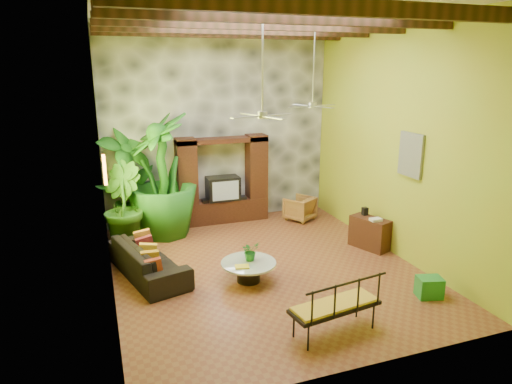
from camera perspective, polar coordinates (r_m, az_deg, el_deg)
name	(u,v)px	position (r m, az deg, el deg)	size (l,w,h in m)	color
ground	(264,267)	(9.62, 1.02, -9.42)	(7.00, 7.00, 0.00)	brown
ceiling	(265,11)	(8.77, 1.19, 21.70)	(6.00, 7.00, 0.02)	silver
back_wall	(218,127)	(12.16, -4.79, 8.12)	(6.00, 0.02, 5.00)	#A7A026
left_wall	(102,159)	(8.31, -18.70, 3.90)	(0.02, 7.00, 5.00)	#A7A026
right_wall	(395,141)	(10.30, 17.02, 6.16)	(0.02, 7.00, 5.00)	#A7A026
stone_accent_wall	(218,127)	(12.10, -4.71, 8.09)	(5.98, 0.10, 4.98)	#3E4046
ceiling_beams	(265,24)	(8.75, 1.18, 20.27)	(5.95, 5.36, 0.22)	#3A1F12
entertainment_center	(223,186)	(12.11, -4.18, 0.70)	(2.40, 0.55, 2.30)	black
ceiling_fan_front	(262,103)	(8.30, 0.81, 11.01)	(1.28, 1.28, 1.86)	#A1A1A6
ceiling_fan_back	(313,96)	(10.49, 7.13, 11.83)	(1.28, 1.28, 1.86)	#A1A1A6
wall_art_mask	(105,170)	(9.37, -18.41, 2.67)	(0.06, 0.32, 0.55)	#BA9115
wall_art_painting	(411,155)	(9.84, 18.79, 4.41)	(0.06, 0.70, 0.90)	teal
sofa	(148,260)	(9.41, -13.33, -8.23)	(2.28, 0.89, 0.67)	black
wicker_armchair	(300,208)	(12.42, 5.50, -2.04)	(0.69, 0.71, 0.64)	#9C6539
tall_plant_a	(129,179)	(11.65, -15.57, 1.57)	(1.43, 0.97, 2.72)	#1A5717
tall_plant_b	(122,206)	(10.81, -16.45, -1.64)	(1.08, 0.87, 1.97)	#2B6119
tall_plant_c	(162,176)	(11.20, -11.71, 2.01)	(1.68, 1.68, 3.00)	#20661B
coffee_table	(249,269)	(8.95, -0.94, -9.59)	(1.07, 1.07, 0.40)	black
centerpiece_plant	(250,251)	(8.91, -0.71, -7.37)	(0.34, 0.30, 0.38)	#185E1E
yellow_tray	(242,267)	(8.68, -1.75, -9.31)	(0.26, 0.19, 0.03)	yellow
iron_bench	(338,304)	(7.28, 10.16, -13.61)	(1.52, 0.74, 0.57)	black
side_console	(370,233)	(10.78, 14.01, -5.00)	(0.40, 0.90, 0.72)	#351A11
green_bin	(429,287)	(8.99, 20.84, -11.06)	(0.43, 0.32, 0.38)	#22802D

